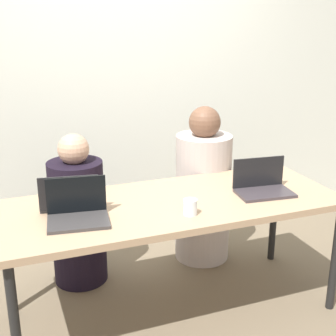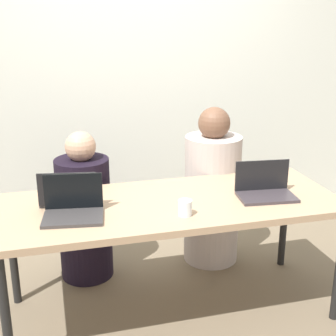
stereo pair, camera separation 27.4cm
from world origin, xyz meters
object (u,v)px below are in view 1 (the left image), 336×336
laptop_front_left (78,212)px  laptop_back_left (70,200)px  water_glass_center (190,208)px  person_on_right (203,193)px  person_on_left (78,218)px  laptop_front_right (262,186)px

laptop_front_left → laptop_back_left: bearing=100.5°
laptop_back_left → water_glass_center: bearing=160.5°
person_on_right → water_glass_center: bearing=58.1°
person_on_left → person_on_right: person_on_right is taller
laptop_front_left → water_glass_center: laptop_front_left is taller
person_on_left → laptop_back_left: bearing=88.0°
person_on_right → water_glass_center: 0.94m
water_glass_center → person_on_right: bearing=60.3°
laptop_back_left → laptop_front_left: laptop_front_left is taller
person_on_right → laptop_back_left: (-1.04, -0.45, 0.27)m
person_on_left → water_glass_center: bearing=133.4°
person_on_right → laptop_front_right: bearing=96.4°
person_on_left → laptop_front_left: person_on_left is taller
laptop_front_left → laptop_front_right: 1.13m
laptop_back_left → water_glass_center: (0.59, -0.34, -0.01)m
laptop_front_right → water_glass_center: bearing=-159.0°
person_on_left → water_glass_center: (0.48, -0.78, 0.31)m
person_on_right → laptop_front_right: person_on_right is taller
person_on_left → person_on_right: 0.93m
laptop_front_right → person_on_left: bearing=154.1°
person_on_right → water_glass_center: (-0.45, -0.78, 0.26)m
person_on_right → laptop_front_right: size_ratio=3.30×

